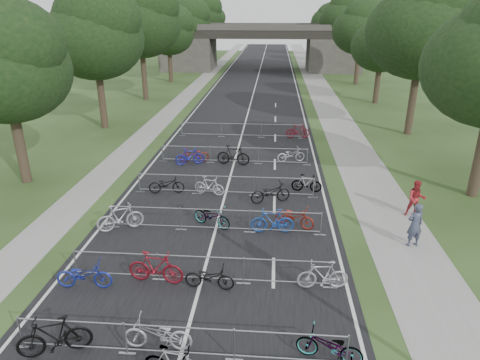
# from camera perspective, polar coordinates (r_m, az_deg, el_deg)

# --- Properties ---
(road) EXTENTS (11.00, 140.00, 0.01)m
(road) POSITION_cam_1_polar(r_m,az_deg,el_deg) (56.38, 2.09, 12.49)
(road) COLOR black
(road) RESTS_ON ground
(sidewalk_right) EXTENTS (3.00, 140.00, 0.01)m
(sidewalk_right) POSITION_cam_1_polar(r_m,az_deg,el_deg) (56.60, 10.39, 12.19)
(sidewalk_right) COLOR gray
(sidewalk_right) RESTS_ON ground
(sidewalk_left) EXTENTS (2.00, 140.00, 0.01)m
(sidewalk_left) POSITION_cam_1_polar(r_m,az_deg,el_deg) (57.19, -5.62, 12.54)
(sidewalk_left) COLOR gray
(sidewalk_left) RESTS_ON ground
(lane_markings) EXTENTS (0.12, 140.00, 0.00)m
(lane_markings) POSITION_cam_1_polar(r_m,az_deg,el_deg) (56.38, 2.09, 12.48)
(lane_markings) COLOR silver
(lane_markings) RESTS_ON ground
(overpass_bridge) EXTENTS (31.00, 8.00, 7.05)m
(overpass_bridge) POSITION_cam_1_polar(r_m,az_deg,el_deg) (70.84, 2.71, 17.27)
(overpass_bridge) COLOR #3F3C38
(overpass_bridge) RESTS_ON ground
(tree_left_0) EXTENTS (6.72, 6.72, 10.25)m
(tree_left_0) POSITION_cam_1_polar(r_m,az_deg,el_deg) (25.70, -28.84, 13.32)
(tree_left_0) COLOR #33261C
(tree_left_0) RESTS_ON ground
(tree_left_1) EXTENTS (7.56, 7.56, 11.53)m
(tree_left_1) POSITION_cam_1_polar(r_m,az_deg,el_deg) (36.29, -18.76, 17.85)
(tree_left_1) COLOR #33261C
(tree_left_1) RESTS_ON ground
(tree_right_1) EXTENTS (8.18, 8.18, 12.47)m
(tree_right_1) POSITION_cam_1_polar(r_m,az_deg,el_deg) (35.19, 23.46, 18.13)
(tree_right_1) COLOR #33261C
(tree_right_1) RESTS_ON ground
(tree_left_2) EXTENTS (8.40, 8.40, 12.81)m
(tree_left_2) POSITION_cam_1_polar(r_m,az_deg,el_deg) (47.57, -13.14, 20.07)
(tree_left_2) COLOR #33261C
(tree_left_2) RESTS_ON ground
(tree_right_2) EXTENTS (6.16, 6.16, 9.39)m
(tree_right_2) POSITION_cam_1_polar(r_m,az_deg,el_deg) (46.85, 18.55, 16.86)
(tree_right_2) COLOR #33261C
(tree_right_2) RESTS_ON ground
(tree_left_3) EXTENTS (6.72, 6.72, 10.25)m
(tree_left_3) POSITION_cam_1_polar(r_m,az_deg,el_deg) (59.20, -9.46, 18.99)
(tree_left_3) COLOR #33261C
(tree_left_3) RESTS_ON ground
(tree_right_3) EXTENTS (7.17, 7.17, 10.93)m
(tree_right_3) POSITION_cam_1_polar(r_m,az_deg,el_deg) (58.53, 15.96, 18.88)
(tree_right_3) COLOR #33261C
(tree_right_3) RESTS_ON ground
(tree_left_4) EXTENTS (7.56, 7.56, 11.53)m
(tree_left_4) POSITION_cam_1_polar(r_m,az_deg,el_deg) (70.89, -7.12, 20.19)
(tree_left_4) COLOR #33261C
(tree_left_4) RESTS_ON ground
(tree_right_4) EXTENTS (8.18, 8.18, 12.47)m
(tree_right_4) POSITION_cam_1_polar(r_m,az_deg,el_deg) (70.33, 14.19, 20.21)
(tree_right_4) COLOR #33261C
(tree_right_4) RESTS_ON ground
(tree_left_5) EXTENTS (8.40, 8.40, 12.81)m
(tree_left_5) POSITION_cam_1_polar(r_m,az_deg,el_deg) (82.68, -5.42, 21.03)
(tree_left_5) COLOR #33261C
(tree_left_5) RESTS_ON ground
(tree_right_5) EXTENTS (6.16, 6.16, 9.39)m
(tree_right_5) POSITION_cam_1_polar(r_m,az_deg,el_deg) (82.26, 12.74, 19.11)
(tree_right_5) COLOR #33261C
(tree_right_5) RESTS_ON ground
(tree_left_6) EXTENTS (6.72, 6.72, 10.25)m
(tree_left_6) POSITION_cam_1_polar(r_m,az_deg,el_deg) (94.56, -4.09, 20.17)
(tree_left_6) COLOR #33261C
(tree_left_6) RESTS_ON ground
(tree_right_6) EXTENTS (7.17, 7.17, 10.93)m
(tree_right_6) POSITION_cam_1_polar(r_m,az_deg,el_deg) (94.14, 11.81, 20.05)
(tree_right_6) COLOR #33261C
(tree_right_6) RESTS_ON ground
(barrier_row_1) EXTENTS (9.70, 0.08, 1.10)m
(barrier_row_1) POSITION_cam_1_polar(r_m,az_deg,el_deg) (12.81, -8.10, -20.59)
(barrier_row_1) COLOR #929499
(barrier_row_1) RESTS_ON ground
(barrier_row_2) EXTENTS (9.70, 0.08, 1.10)m
(barrier_row_2) POSITION_cam_1_polar(r_m,az_deg,el_deg) (15.59, -5.27, -11.73)
(barrier_row_2) COLOR #929499
(barrier_row_2) RESTS_ON ground
(barrier_row_3) EXTENTS (9.70, 0.08, 1.10)m
(barrier_row_3) POSITION_cam_1_polar(r_m,az_deg,el_deg) (18.83, -3.36, -5.37)
(barrier_row_3) COLOR #929499
(barrier_row_3) RESTS_ON ground
(barrier_row_4) EXTENTS (9.70, 0.08, 1.10)m
(barrier_row_4) POSITION_cam_1_polar(r_m,az_deg,el_deg) (22.43, -2.00, -0.71)
(barrier_row_4) COLOR #929499
(barrier_row_4) RESTS_ON ground
(barrier_row_5) EXTENTS (9.70, 0.08, 1.10)m
(barrier_row_5) POSITION_cam_1_polar(r_m,az_deg,el_deg) (27.09, -0.81, 3.33)
(barrier_row_5) COLOR #929499
(barrier_row_5) RESTS_ON ground
(barrier_row_6) EXTENTS (9.70, 0.08, 1.10)m
(barrier_row_6) POSITION_cam_1_polar(r_m,az_deg,el_deg) (32.82, 0.17, 6.65)
(barrier_row_6) COLOR #929499
(barrier_row_6) RESTS_ON ground
(bike_4) EXTENTS (2.12, 1.24, 1.23)m
(bike_4) POSITION_cam_1_polar(r_m,az_deg,el_deg) (13.78, -23.55, -18.56)
(bike_4) COLOR black
(bike_4) RESTS_ON ground
(bike_5) EXTENTS (1.99, 0.70, 1.05)m
(bike_5) POSITION_cam_1_polar(r_m,az_deg,el_deg) (13.15, -10.94, -19.59)
(bike_5) COLOR #AAAAB2
(bike_5) RESTS_ON ground
(bike_7) EXTENTS (1.96, 1.07, 0.98)m
(bike_7) POSITION_cam_1_polar(r_m,az_deg,el_deg) (12.88, 11.83, -20.93)
(bike_7) COLOR #929499
(bike_7) RESTS_ON ground
(bike_8) EXTENTS (2.00, 0.79, 1.03)m
(bike_8) POSITION_cam_1_polar(r_m,az_deg,el_deg) (16.21, -20.07, -11.81)
(bike_8) COLOR navy
(bike_8) RESTS_ON ground
(bike_9) EXTENTS (2.09, 0.78, 1.23)m
(bike_9) POSITION_cam_1_polar(r_m,az_deg,el_deg) (15.76, -11.20, -11.40)
(bike_9) COLOR maroon
(bike_9) RESTS_ON ground
(bike_10) EXTENTS (1.80, 0.73, 0.92)m
(bike_10) POSITION_cam_1_polar(r_m,az_deg,el_deg) (15.29, -4.10, -12.80)
(bike_10) COLOR black
(bike_10) RESTS_ON ground
(bike_11) EXTENTS (1.84, 0.69, 1.08)m
(bike_11) POSITION_cam_1_polar(r_m,az_deg,el_deg) (15.49, 10.97, -12.36)
(bike_11) COLOR #B1B1B9
(bike_11) RESTS_ON ground
(bike_12) EXTENTS (2.09, 1.41, 1.23)m
(bike_12) POSITION_cam_1_polar(r_m,az_deg,el_deg) (19.60, -15.68, -4.84)
(bike_12) COLOR #A5A5AD
(bike_12) RESTS_ON ground
(bike_13) EXTENTS (2.00, 1.44, 1.00)m
(bike_13) POSITION_cam_1_polar(r_m,az_deg,el_deg) (19.28, -3.77, -4.85)
(bike_13) COLOR #929499
(bike_13) RESTS_ON ground
(bike_14) EXTENTS (1.93, 0.66, 1.14)m
(bike_14) POSITION_cam_1_polar(r_m,az_deg,el_deg) (18.72, 4.33, -5.48)
(bike_14) COLOR #1C469E
(bike_14) RESTS_ON ground
(bike_15) EXTENTS (1.97, 1.41, 0.99)m
(bike_15) POSITION_cam_1_polar(r_m,az_deg,el_deg) (19.39, 7.29, -4.85)
(bike_15) COLOR maroon
(bike_15) RESTS_ON ground
(bike_16) EXTENTS (1.96, 0.93, 0.99)m
(bike_16) POSITION_cam_1_polar(r_m,az_deg,el_deg) (22.99, -9.77, -0.59)
(bike_16) COLOR black
(bike_16) RESTS_ON ground
(bike_17) EXTENTS (1.74, 0.89, 1.01)m
(bike_17) POSITION_cam_1_polar(r_m,az_deg,el_deg) (22.53, -4.13, -0.77)
(bike_17) COLOR #B9B8C1
(bike_17) RESTS_ON ground
(bike_18) EXTENTS (2.19, 1.35, 1.08)m
(bike_18) POSITION_cam_1_polar(r_m,az_deg,el_deg) (21.60, 4.08, -1.69)
(bike_18) COLOR black
(bike_18) RESTS_ON ground
(bike_19) EXTENTS (1.65, 0.61, 0.97)m
(bike_19) POSITION_cam_1_polar(r_m,az_deg,el_deg) (23.11, 8.88, -0.44)
(bike_19) COLOR #929499
(bike_19) RESTS_ON ground
(bike_20) EXTENTS (1.90, 1.07, 1.10)m
(bike_20) POSITION_cam_1_polar(r_m,az_deg,el_deg) (27.03, -6.72, 3.14)
(bike_20) COLOR #1C1F9B
(bike_20) RESTS_ON ground
(bike_21) EXTENTS (1.91, 1.03, 0.95)m
(bike_21) POSITION_cam_1_polar(r_m,az_deg,el_deg) (27.53, -6.10, 3.36)
(bike_21) COLOR maroon
(bike_21) RESTS_ON ground
(bike_22) EXTENTS (2.14, 0.84, 1.25)m
(bike_22) POSITION_cam_1_polar(r_m,az_deg,el_deg) (26.82, -0.91, 3.32)
(bike_22) COLOR black
(bike_22) RESTS_ON ground
(bike_23) EXTENTS (1.91, 1.08, 0.95)m
(bike_23) POSITION_cam_1_polar(r_m,az_deg,el_deg) (27.58, 6.82, 3.35)
(bike_23) COLOR #B6B6BE
(bike_23) RESTS_ON ground
(bike_27) EXTENTS (1.86, 0.71, 1.09)m
(bike_27) POSITION_cam_1_polar(r_m,az_deg,el_deg) (32.92, 7.72, 6.49)
(bike_27) COLOR maroon
(bike_27) RESTS_ON ground
(pedestrian_a) EXTENTS (0.80, 0.64, 1.91)m
(pedestrian_a) POSITION_cam_1_polar(r_m,az_deg,el_deg) (18.92, 22.28, -5.57)
(pedestrian_a) COLOR #393E56
(pedestrian_a) RESTS_ON ground
(pedestrian_b) EXTENTS (0.93, 0.76, 1.78)m
(pedestrian_b) POSITION_cam_1_polar(r_m,az_deg,el_deg) (21.62, 22.45, -2.36)
(pedestrian_b) COLOR maroon
(pedestrian_b) RESTS_ON ground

